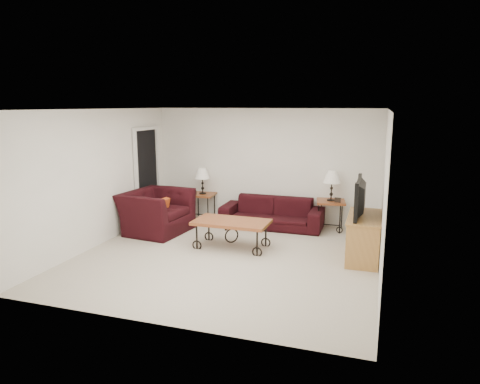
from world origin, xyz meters
name	(u,v)px	position (x,y,z in m)	size (l,w,h in m)	color
ground	(228,256)	(0.00, 0.00, 0.00)	(5.00, 5.00, 0.00)	#B9AE9D
wall_back	(265,166)	(0.00, 2.50, 1.25)	(5.00, 0.02, 2.50)	white
wall_front	(153,223)	(0.00, -2.50, 1.25)	(5.00, 0.02, 2.50)	white
wall_left	(100,178)	(-2.50, 0.00, 1.25)	(0.02, 5.00, 2.50)	white
wall_right	(384,195)	(2.50, 0.00, 1.25)	(0.02, 5.00, 2.50)	white
ceiling	(227,109)	(0.00, 0.00, 2.50)	(5.00, 5.00, 0.00)	white
doorway	(147,176)	(-2.47, 1.65, 1.02)	(0.08, 0.94, 2.04)	black
sofa	(272,213)	(0.28, 2.02, 0.31)	(2.15, 0.84, 0.63)	black
side_table_left	(203,206)	(-1.38, 2.20, 0.29)	(0.54, 0.54, 0.59)	brown
side_table_right	(330,215)	(1.50, 2.20, 0.31)	(0.57, 0.57, 0.62)	brown
lamp_left	(202,181)	(-1.38, 2.20, 0.88)	(0.33, 0.33, 0.59)	black
lamp_right	(332,186)	(1.50, 2.20, 0.94)	(0.35, 0.35, 0.62)	black
photo_frame_left	(194,192)	(-1.53, 2.05, 0.64)	(0.12, 0.02, 0.10)	black
photo_frame_right	(338,200)	(1.65, 2.05, 0.68)	(0.12, 0.02, 0.10)	black
coffee_table	(232,234)	(-0.08, 0.46, 0.25)	(1.36, 0.74, 0.51)	brown
armchair	(156,212)	(-1.88, 0.94, 0.43)	(1.31, 1.14, 0.85)	black
throw_pillow	(162,208)	(-1.72, 0.89, 0.52)	(0.39, 0.10, 0.39)	#C14718
tv_stand	(364,237)	(2.23, 0.62, 0.37)	(0.51, 1.23, 0.74)	tan
television	(365,197)	(2.21, 0.62, 1.06)	(1.11, 0.15, 0.64)	black
backpack	(298,221)	(0.88, 1.88, 0.22)	(0.34, 0.26, 0.44)	black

